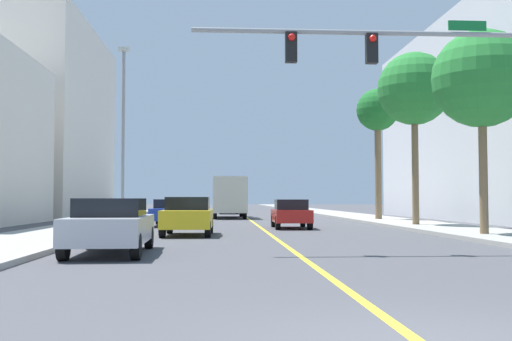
{
  "coord_description": "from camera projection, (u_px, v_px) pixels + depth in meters",
  "views": [
    {
      "loc": [
        -2.03,
        -5.72,
        1.47
      ],
      "look_at": [
        -0.67,
        16.84,
        2.53
      ],
      "focal_mm": 41.58,
      "sensor_mm": 36.0,
      "label": 1
    }
  ],
  "objects": [
    {
      "name": "delivery_truck",
      "position": [
        229.0,
        196.0,
        44.33
      ],
      "size": [
        2.46,
        8.13,
        3.0
      ],
      "rotation": [
        0.0,
        0.0,
        0.01
      ],
      "color": "#194799",
      "rests_on": "ground"
    },
    {
      "name": "palm_far",
      "position": [
        378.0,
        113.0,
        38.35
      ],
      "size": [
        2.73,
        2.73,
        8.43
      ],
      "color": "brown",
      "rests_on": "sidewalk_right"
    },
    {
      "name": "sidewalk_left",
      "position": [
        140.0,
        216.0,
        47.13
      ],
      "size": [
        3.92,
        168.0,
        0.15
      ],
      "primitive_type": "cube",
      "color": "#9E9B93",
      "rests_on": "ground"
    },
    {
      "name": "car_red",
      "position": [
        291.0,
        214.0,
        28.99
      ],
      "size": [
        1.78,
        3.86,
        1.42
      ],
      "rotation": [
        0.0,
        0.0,
        -0.02
      ],
      "color": "red",
      "rests_on": "ground"
    },
    {
      "name": "traffic_signal_mast",
      "position": [
        433.0,
        78.0,
        16.59
      ],
      "size": [
        9.8,
        0.36,
        6.52
      ],
      "color": "gray",
      "rests_on": "sidewalk_right"
    },
    {
      "name": "street_lamp",
      "position": [
        123.0,
        127.0,
        30.08
      ],
      "size": [
        0.56,
        0.28,
        9.05
      ],
      "color": "gray",
      "rests_on": "sidewalk_left"
    },
    {
      "name": "car_blue",
      "position": [
        171.0,
        212.0,
        31.86
      ],
      "size": [
        1.89,
        4.6,
        1.42
      ],
      "rotation": [
        0.0,
        0.0,
        3.15
      ],
      "color": "#1E389E",
      "rests_on": "ground"
    },
    {
      "name": "palm_near",
      "position": [
        482.0,
        80.0,
        22.33
      ],
      "size": [
        3.7,
        3.7,
        7.69
      ],
      "color": "brown",
      "rests_on": "sidewalk_right"
    },
    {
      "name": "palm_mid",
      "position": [
        414.0,
        90.0,
        30.36
      ],
      "size": [
        3.73,
        3.73,
        8.81
      ],
      "color": "brown",
      "rests_on": "sidewalk_right"
    },
    {
      "name": "lane_marking_center",
      "position": [
        245.0,
        217.0,
        47.64
      ],
      "size": [
        0.16,
        144.0,
        0.01
      ],
      "primitive_type": "cube",
      "color": "yellow",
      "rests_on": "ground"
    },
    {
      "name": "car_silver",
      "position": [
        111.0,
        225.0,
        15.62
      ],
      "size": [
        2.01,
        4.46,
        1.47
      ],
      "rotation": [
        0.0,
        0.0,
        3.17
      ],
      "color": "#BCBCC1",
      "rests_on": "ground"
    },
    {
      "name": "building_left_far",
      "position": [
        34.0,
        122.0,
        51.01
      ],
      "size": [
        10.2,
        19.87,
        16.02
      ],
      "primitive_type": "cube",
      "color": "silver",
      "rests_on": "ground"
    },
    {
      "name": "car_yellow",
      "position": [
        188.0,
        216.0,
        23.44
      ],
      "size": [
        1.97,
        3.84,
        1.52
      ],
      "rotation": [
        0.0,
        0.0,
        -0.02
      ],
      "color": "gold",
      "rests_on": "ground"
    },
    {
      "name": "car_white",
      "position": [
        229.0,
        206.0,
        56.27
      ],
      "size": [
        1.93,
        4.26,
        1.48
      ],
      "rotation": [
        0.0,
        0.0,
        -0.04
      ],
      "color": "white",
      "rests_on": "ground"
    },
    {
      "name": "sidewalk_right",
      "position": [
        349.0,
        216.0,
        48.15
      ],
      "size": [
        3.92,
        168.0,
        0.15
      ],
      "primitive_type": "cube",
      "color": "#9E9B93",
      "rests_on": "ground"
    },
    {
      "name": "ground",
      "position": [
        245.0,
        217.0,
        47.63
      ],
      "size": [
        192.0,
        192.0,
        0.0
      ],
      "primitive_type": "plane",
      "color": "#47474C"
    }
  ]
}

